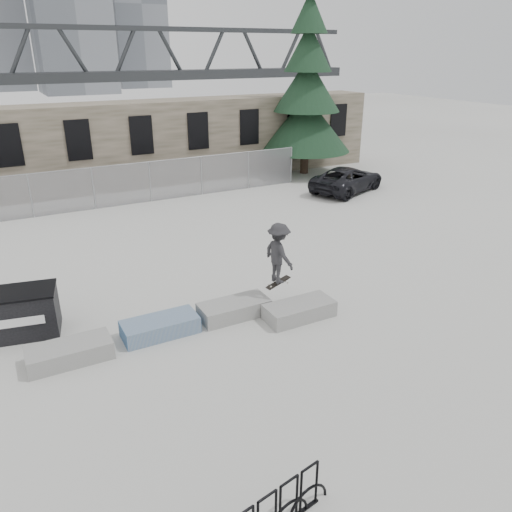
{
  "coord_description": "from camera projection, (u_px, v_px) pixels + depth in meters",
  "views": [
    {
      "loc": [
        -4.04,
        -11.38,
        7.07
      ],
      "look_at": [
        2.52,
        0.89,
        1.3
      ],
      "focal_mm": 35.0,
      "sensor_mm": 36.0,
      "label": 1
    }
  ],
  "objects": [
    {
      "name": "chainlink_fence",
      "position": [
        93.0,
        188.0,
        23.53
      ],
      "size": [
        22.06,
        0.06,
        2.02
      ],
      "color": "gray",
      "rests_on": "ground"
    },
    {
      "name": "planter_offset",
      "position": [
        299.0,
        310.0,
        14.13
      ],
      "size": [
        2.0,
        0.9,
        0.45
      ],
      "color": "#979795",
      "rests_on": "ground"
    },
    {
      "name": "truss_bridge",
      "position": [
        103.0,
        75.0,
        61.32
      ],
      "size": [
        70.0,
        3.0,
        9.8
      ],
      "color": "#2D3033",
      "rests_on": "ground"
    },
    {
      "name": "stone_wall",
      "position": [
        76.0,
        149.0,
        26.11
      ],
      "size": [
        36.0,
        2.58,
        4.5
      ],
      "color": "brown",
      "rests_on": "ground"
    },
    {
      "name": "spruce_tree",
      "position": [
        307.0,
        97.0,
        29.18
      ],
      "size": [
        5.36,
        5.36,
        11.5
      ],
      "color": "#38281E",
      "rests_on": "ground"
    },
    {
      "name": "planter_center_right",
      "position": [
        234.0,
        308.0,
        14.21
      ],
      "size": [
        2.0,
        0.9,
        0.45
      ],
      "color": "#979795",
      "rests_on": "ground"
    },
    {
      "name": "planter_center_left",
      "position": [
        160.0,
        326.0,
        13.29
      ],
      "size": [
        2.0,
        0.9,
        0.45
      ],
      "color": "#2E598C",
      "rests_on": "ground"
    },
    {
      "name": "suv",
      "position": [
        347.0,
        179.0,
        26.65
      ],
      "size": [
        5.24,
        3.8,
        1.33
      ],
      "primitive_type": "imported",
      "rotation": [
        0.0,
        0.0,
        1.95
      ],
      "color": "black",
      "rests_on": "ground"
    },
    {
      "name": "dumpster",
      "position": [
        20.0,
        313.0,
        13.18
      ],
      "size": [
        2.1,
        1.51,
        1.26
      ],
      "rotation": [
        0.0,
        0.0,
        -0.19
      ],
      "color": "black",
      "rests_on": "ground"
    },
    {
      "name": "ground",
      "position": [
        191.0,
        327.0,
        13.74
      ],
      "size": [
        120.0,
        120.0,
        0.0
      ],
      "primitive_type": "plane",
      "color": "beige",
      "rests_on": "ground"
    },
    {
      "name": "skateboarder",
      "position": [
        279.0,
        253.0,
        14.18
      ],
      "size": [
        0.81,
        1.22,
        1.92
      ],
      "rotation": [
        0.0,
        0.0,
        1.68
      ],
      "color": "#29292C",
      "rests_on": "ground"
    },
    {
      "name": "planter_far_left",
      "position": [
        70.0,
        352.0,
        12.16
      ],
      "size": [
        2.0,
        0.9,
        0.45
      ],
      "color": "#979795",
      "rests_on": "ground"
    }
  ]
}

